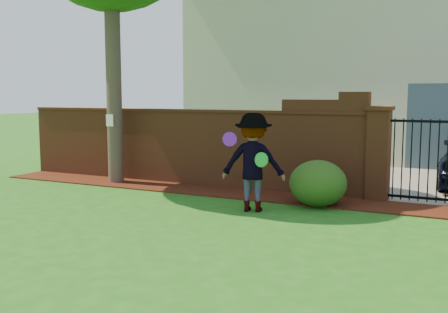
% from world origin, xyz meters
% --- Properties ---
extents(ground, '(80.00, 80.00, 0.01)m').
position_xyz_m(ground, '(0.00, 0.00, -0.01)').
color(ground, '#1D5515').
rests_on(ground, ground).
extents(mulch_bed, '(11.10, 1.08, 0.03)m').
position_xyz_m(mulch_bed, '(-0.95, 3.34, 0.01)').
color(mulch_bed, '#321209').
rests_on(mulch_bed, ground).
extents(brick_wall, '(8.70, 0.31, 2.16)m').
position_xyz_m(brick_wall, '(-2.01, 4.00, 0.93)').
color(brick_wall, brown).
rests_on(brick_wall, ground).
extents(pillar_left, '(0.50, 0.50, 1.88)m').
position_xyz_m(pillar_left, '(2.40, 4.00, 0.96)').
color(pillar_left, brown).
rests_on(pillar_left, ground).
extents(iron_gate, '(1.78, 0.03, 1.60)m').
position_xyz_m(iron_gate, '(3.50, 4.00, 0.85)').
color(iron_gate, black).
rests_on(iron_gate, ground).
extents(driveway, '(3.20, 8.00, 0.01)m').
position_xyz_m(driveway, '(3.50, 8.00, 0.01)').
color(driveway, gray).
rests_on(driveway, ground).
extents(house, '(12.40, 6.40, 6.30)m').
position_xyz_m(house, '(1.00, 12.00, 3.16)').
color(house, beige).
rests_on(house, ground).
extents(paper_notice, '(0.20, 0.01, 0.28)m').
position_xyz_m(paper_notice, '(-3.60, 3.21, 1.50)').
color(paper_notice, white).
rests_on(paper_notice, tree).
extents(shrub_left, '(1.08, 1.08, 0.88)m').
position_xyz_m(shrub_left, '(1.49, 2.90, 0.44)').
color(shrub_left, '#1A4514').
rests_on(shrub_left, ground).
extents(man, '(1.28, 0.93, 1.78)m').
position_xyz_m(man, '(0.53, 2.00, 0.89)').
color(man, gray).
rests_on(man, ground).
extents(frisbee_purple, '(0.26, 0.20, 0.26)m').
position_xyz_m(frisbee_purple, '(0.20, 1.74, 1.32)').
color(frisbee_purple, purple).
rests_on(frisbee_purple, man).
extents(frisbee_green, '(0.27, 0.10, 0.26)m').
position_xyz_m(frisbee_green, '(0.79, 1.78, 0.98)').
color(frisbee_green, green).
rests_on(frisbee_green, man).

